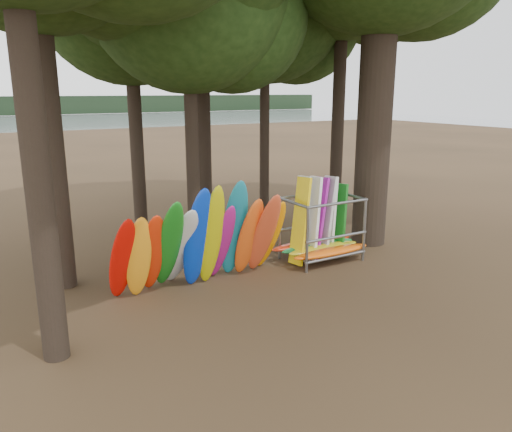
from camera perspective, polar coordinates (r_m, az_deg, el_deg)
ground at (r=15.20m, az=3.22°, el=-6.28°), size 120.00×120.00×0.00m
lake at (r=72.51m, az=-23.97°, el=8.81°), size 160.00×160.00×0.00m
far_shore at (r=122.19m, az=-26.82°, el=11.17°), size 160.00×4.00×4.00m
kayak_row at (r=13.65m, az=-6.09°, el=-3.00°), size 5.25×2.22×3.11m
storage_rack at (r=16.03m, az=7.46°, el=-1.67°), size 3.13×1.58×2.75m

